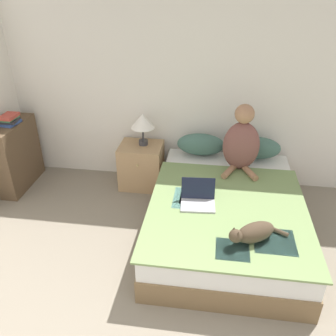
{
  "coord_description": "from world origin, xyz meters",
  "views": [
    {
      "loc": [
        0.37,
        -0.64,
        2.52
      ],
      "look_at": [
        -0.06,
        2.35,
        0.82
      ],
      "focal_mm": 38.0,
      "sensor_mm": 36.0,
      "label": 1
    }
  ],
  "objects": [
    {
      "name": "nightstand",
      "position": [
        -0.54,
        3.31,
        0.29
      ],
      "size": [
        0.54,
        0.47,
        0.57
      ],
      "color": "tan",
      "rests_on": "ground_plane"
    },
    {
      "name": "laptop_open",
      "position": [
        0.25,
        2.29,
        0.52
      ],
      "size": [
        0.36,
        0.3,
        0.24
      ],
      "rotation": [
        0.0,
        0.0,
        0.07
      ],
      "color": "#B7B7BC",
      "rests_on": "bed"
    },
    {
      "name": "person_sitting",
      "position": [
        0.68,
        3.08,
        0.81
      ],
      "size": [
        0.41,
        0.4,
        0.79
      ],
      "color": "brown",
      "rests_on": "bed"
    },
    {
      "name": "bed",
      "position": [
        0.55,
        2.46,
        0.23
      ],
      "size": [
        1.56,
        2.15,
        0.47
      ],
      "color": "brown",
      "rests_on": "ground_plane"
    },
    {
      "name": "table_lamp",
      "position": [
        -0.51,
        3.34,
        0.88
      ],
      "size": [
        0.29,
        0.29,
        0.41
      ],
      "color": "#38383D",
      "rests_on": "nightstand"
    },
    {
      "name": "pillow_far",
      "position": [
        0.89,
        3.38,
        0.61
      ],
      "size": [
        0.59,
        0.27,
        0.28
      ],
      "color": "#42665B",
      "rests_on": "bed"
    },
    {
      "name": "book_stack_top",
      "position": [
        -2.1,
        3.09,
        0.93
      ],
      "size": [
        0.2,
        0.25,
        0.13
      ],
      "color": "#334C8E",
      "rests_on": "bookshelf"
    },
    {
      "name": "wall_back",
      "position": [
        0.0,
        3.61,
        1.27
      ],
      "size": [
        5.49,
        0.05,
        2.55
      ],
      "color": "silver",
      "rests_on": "ground_plane"
    },
    {
      "name": "cat_tabby",
      "position": [
        0.76,
        1.8,
        0.56
      ],
      "size": [
        0.54,
        0.36,
        0.18
      ],
      "rotation": [
        0.0,
        0.0,
        -2.59
      ],
      "color": "#473828",
      "rests_on": "bed"
    },
    {
      "name": "bookshelf",
      "position": [
        -2.1,
        3.09,
        0.43
      ],
      "size": [
        0.22,
        0.79,
        0.86
      ],
      "color": "brown",
      "rests_on": "ground_plane"
    },
    {
      "name": "pillow_near",
      "position": [
        0.21,
        3.38,
        0.61
      ],
      "size": [
        0.59,
        0.27,
        0.28
      ],
      "color": "#42665B",
      "rests_on": "bed"
    }
  ]
}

